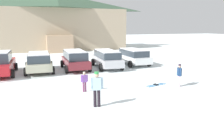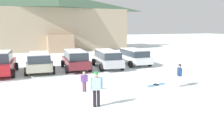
{
  "view_description": "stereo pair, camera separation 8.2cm",
  "coord_description": "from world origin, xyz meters",
  "px_view_note": "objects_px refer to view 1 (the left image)",
  "views": [
    {
      "loc": [
        -5.46,
        -6.99,
        3.71
      ],
      "look_at": [
        -0.66,
        5.48,
        1.19
      ],
      "focal_mm": 35.0,
      "sensor_mm": 36.0,
      "label": 1
    },
    {
      "loc": [
        -5.39,
        -7.02,
        3.71
      ],
      "look_at": [
        -0.66,
        5.48,
        1.19
      ],
      "focal_mm": 35.0,
      "sensor_mm": 36.0,
      "label": 2
    }
  ],
  "objects_px": {
    "parked_maroon_van": "(75,59)",
    "skier_child_in_purple_jacket": "(84,81)",
    "parked_silver_wagon": "(107,58)",
    "parked_white_suv": "(133,56)",
    "ski_lodge": "(56,21)",
    "skier_teen_in_navy_coat": "(179,74)",
    "skier_adult_in_blue_parka": "(97,87)",
    "parked_beige_suv": "(39,62)",
    "pair_of_skis": "(156,85)",
    "parked_red_sedan": "(0,63)"
  },
  "relations": [
    {
      "from": "parked_silver_wagon",
      "to": "parked_red_sedan",
      "type": "bearing_deg",
      "value": 178.97
    },
    {
      "from": "parked_silver_wagon",
      "to": "parked_white_suv",
      "type": "height_order",
      "value": "parked_silver_wagon"
    },
    {
      "from": "skier_child_in_purple_jacket",
      "to": "parked_beige_suv",
      "type": "bearing_deg",
      "value": 107.41
    },
    {
      "from": "parked_red_sedan",
      "to": "skier_child_in_purple_jacket",
      "type": "distance_m",
      "value": 8.27
    },
    {
      "from": "parked_beige_suv",
      "to": "parked_white_suv",
      "type": "xyz_separation_m",
      "value": [
        8.74,
        0.35,
        -0.02
      ]
    },
    {
      "from": "skier_child_in_purple_jacket",
      "to": "skier_adult_in_blue_parka",
      "type": "height_order",
      "value": "skier_adult_in_blue_parka"
    },
    {
      "from": "skier_adult_in_blue_parka",
      "to": "parked_beige_suv",
      "type": "bearing_deg",
      "value": 102.67
    },
    {
      "from": "parked_silver_wagon",
      "to": "parked_white_suv",
      "type": "xyz_separation_m",
      "value": [
        2.96,
        0.64,
        -0.03
      ]
    },
    {
      "from": "parked_maroon_van",
      "to": "skier_child_in_purple_jacket",
      "type": "height_order",
      "value": "parked_maroon_van"
    },
    {
      "from": "parked_maroon_van",
      "to": "parked_silver_wagon",
      "type": "relative_size",
      "value": 0.95
    },
    {
      "from": "ski_lodge",
      "to": "skier_child_in_purple_jacket",
      "type": "relative_size",
      "value": 18.86
    },
    {
      "from": "parked_maroon_van",
      "to": "pair_of_skis",
      "type": "bearing_deg",
      "value": -61.63
    },
    {
      "from": "parked_white_suv",
      "to": "skier_child_in_purple_jacket",
      "type": "bearing_deg",
      "value": -133.1
    },
    {
      "from": "parked_red_sedan",
      "to": "parked_white_suv",
      "type": "bearing_deg",
      "value": 2.41
    },
    {
      "from": "parked_maroon_van",
      "to": "parked_red_sedan",
      "type": "bearing_deg",
      "value": -179.11
    },
    {
      "from": "skier_adult_in_blue_parka",
      "to": "parked_white_suv",
      "type": "bearing_deg",
      "value": 55.23
    },
    {
      "from": "parked_white_suv",
      "to": "skier_adult_in_blue_parka",
      "type": "bearing_deg",
      "value": -124.77
    },
    {
      "from": "skier_child_in_purple_jacket",
      "to": "skier_adult_in_blue_parka",
      "type": "relative_size",
      "value": 0.7
    },
    {
      "from": "parked_maroon_van",
      "to": "pair_of_skis",
      "type": "xyz_separation_m",
      "value": [
        3.76,
        -6.96,
        -0.87
      ]
    },
    {
      "from": "parked_maroon_van",
      "to": "parked_white_suv",
      "type": "bearing_deg",
      "value": 3.94
    },
    {
      "from": "skier_teen_in_navy_coat",
      "to": "skier_adult_in_blue_parka",
      "type": "xyz_separation_m",
      "value": [
        -5.77,
        -1.48,
        0.15
      ]
    },
    {
      "from": "skier_adult_in_blue_parka",
      "to": "ski_lodge",
      "type": "bearing_deg",
      "value": 86.67
    },
    {
      "from": "parked_beige_suv",
      "to": "parked_white_suv",
      "type": "bearing_deg",
      "value": 2.32
    },
    {
      "from": "parked_maroon_van",
      "to": "parked_silver_wagon",
      "type": "bearing_deg",
      "value": -5.0
    },
    {
      "from": "parked_beige_suv",
      "to": "parked_maroon_van",
      "type": "relative_size",
      "value": 0.95
    },
    {
      "from": "skier_teen_in_navy_coat",
      "to": "parked_silver_wagon",
      "type": "bearing_deg",
      "value": 105.5
    },
    {
      "from": "skier_child_in_purple_jacket",
      "to": "skier_adult_in_blue_parka",
      "type": "bearing_deg",
      "value": -90.75
    },
    {
      "from": "parked_red_sedan",
      "to": "skier_adult_in_blue_parka",
      "type": "relative_size",
      "value": 2.92
    },
    {
      "from": "parked_beige_suv",
      "to": "parked_silver_wagon",
      "type": "relative_size",
      "value": 0.9
    },
    {
      "from": "parked_beige_suv",
      "to": "skier_adult_in_blue_parka",
      "type": "distance_m",
      "value": 9.48
    },
    {
      "from": "parked_silver_wagon",
      "to": "pair_of_skis",
      "type": "bearing_deg",
      "value": -82.04
    },
    {
      "from": "skier_teen_in_navy_coat",
      "to": "skier_adult_in_blue_parka",
      "type": "relative_size",
      "value": 0.84
    },
    {
      "from": "skier_teen_in_navy_coat",
      "to": "parked_white_suv",
      "type": "bearing_deg",
      "value": 83.73
    },
    {
      "from": "parked_maroon_van",
      "to": "skier_child_in_purple_jacket",
      "type": "distance_m",
      "value": 6.75
    },
    {
      "from": "ski_lodge",
      "to": "skier_adult_in_blue_parka",
      "type": "xyz_separation_m",
      "value": [
        -1.59,
        -27.32,
        -3.57
      ]
    },
    {
      "from": "ski_lodge",
      "to": "parked_maroon_van",
      "type": "distance_m",
      "value": 18.49
    },
    {
      "from": "parked_beige_suv",
      "to": "skier_adult_in_blue_parka",
      "type": "relative_size",
      "value": 2.57
    },
    {
      "from": "parked_white_suv",
      "to": "parked_beige_suv",
      "type": "bearing_deg",
      "value": -177.68
    },
    {
      "from": "skier_adult_in_blue_parka",
      "to": "skier_teen_in_navy_coat",
      "type": "bearing_deg",
      "value": 14.4
    },
    {
      "from": "parked_white_suv",
      "to": "skier_teen_in_navy_coat",
      "type": "bearing_deg",
      "value": -96.27
    },
    {
      "from": "ski_lodge",
      "to": "parked_silver_wagon",
      "type": "distance_m",
      "value": 18.85
    },
    {
      "from": "parked_beige_suv",
      "to": "parked_maroon_van",
      "type": "xyz_separation_m",
      "value": [
        2.96,
        -0.04,
        0.04
      ]
    },
    {
      "from": "parked_red_sedan",
      "to": "parked_beige_suv",
      "type": "distance_m",
      "value": 2.87
    },
    {
      "from": "skier_teen_in_navy_coat",
      "to": "pair_of_skis",
      "type": "height_order",
      "value": "skier_teen_in_navy_coat"
    },
    {
      "from": "parked_white_suv",
      "to": "parked_red_sedan",
      "type": "bearing_deg",
      "value": -177.59
    },
    {
      "from": "parked_red_sedan",
      "to": "parked_white_suv",
      "type": "xyz_separation_m",
      "value": [
        11.6,
        0.49,
        -0.07
      ]
    },
    {
      "from": "parked_beige_suv",
      "to": "skier_child_in_purple_jacket",
      "type": "distance_m",
      "value": 7.06
    },
    {
      "from": "parked_red_sedan",
      "to": "skier_adult_in_blue_parka",
      "type": "distance_m",
      "value": 10.36
    },
    {
      "from": "parked_silver_wagon",
      "to": "ski_lodge",
      "type": "bearing_deg",
      "value": 96.55
    },
    {
      "from": "parked_red_sedan",
      "to": "pair_of_skis",
      "type": "height_order",
      "value": "parked_red_sedan"
    }
  ]
}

